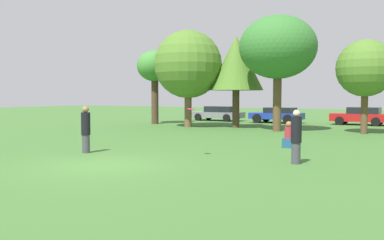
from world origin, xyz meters
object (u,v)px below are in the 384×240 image
(bystander_sitting, at_px, (289,137))
(tree_0, at_px, (155,68))
(frisbee, at_px, (191,109))
(tree_3, at_px, (278,48))
(tree_1, at_px, (188,65))
(tree_2, at_px, (236,63))
(person_catcher, at_px, (296,137))
(parked_car_blue, at_px, (277,114))
(parked_car_red, at_px, (361,116))
(person_thrower, at_px, (86,129))
(tree_4, at_px, (365,69))
(parked_car_grey, at_px, (218,113))

(bystander_sitting, bearing_deg, tree_0, 144.71)
(frisbee, bearing_deg, tree_3, 94.17)
(bystander_sitting, relative_size, tree_1, 0.17)
(tree_2, height_order, tree_3, tree_3)
(tree_0, bearing_deg, person_catcher, -42.14)
(tree_2, relative_size, tree_3, 0.89)
(tree_0, distance_m, parked_car_blue, 10.24)
(parked_car_red, bearing_deg, person_thrower, 74.56)
(tree_0, bearing_deg, frisbee, -50.98)
(person_catcher, bearing_deg, tree_4, -102.40)
(person_catcher, distance_m, bystander_sitting, 4.13)
(bystander_sitting, bearing_deg, person_catcher, -70.12)
(tree_0, xyz_separation_m, parked_car_grey, (2.38, 6.05, -3.59))
(person_catcher, xyz_separation_m, tree_3, (-4.39, 11.38, 4.13))
(tree_1, distance_m, parked_car_red, 13.25)
(bystander_sitting, relative_size, tree_3, 0.16)
(parked_car_grey, xyz_separation_m, parked_car_red, (11.37, 0.42, 0.02))
(frisbee, distance_m, parked_car_red, 20.30)
(person_catcher, xyz_separation_m, parked_car_blue, (-6.84, 18.87, -0.19))
(parked_car_red, bearing_deg, frisbee, 84.44)
(frisbee, distance_m, bystander_sitting, 4.95)
(frisbee, bearing_deg, tree_0, 129.02)
(person_thrower, xyz_separation_m, parked_car_blue, (0.64, 20.27, -0.22))
(frisbee, height_order, parked_car_blue, frisbee)
(tree_4, xyz_separation_m, parked_car_grey, (-12.58, 7.12, -2.98))
(person_catcher, relative_size, tree_0, 0.30)
(tree_1, height_order, parked_car_red, tree_1)
(bystander_sitting, distance_m, parked_car_grey, 18.79)
(tree_1, relative_size, parked_car_grey, 1.46)
(frisbee, bearing_deg, person_thrower, -166.34)
(person_thrower, distance_m, tree_3, 13.77)
(parked_car_grey, bearing_deg, parked_car_blue, 178.21)
(frisbee, xyz_separation_m, bystander_sitting, (2.14, 4.30, -1.22))
(person_thrower, bearing_deg, tree_2, 80.46)
(person_catcher, bearing_deg, person_thrower, 0.00)
(frisbee, distance_m, tree_4, 13.29)
(tree_2, height_order, parked_car_blue, tree_2)
(tree_1, bearing_deg, parked_car_red, 39.23)
(person_thrower, height_order, person_catcher, person_thrower)
(tree_4, relative_size, parked_car_blue, 1.29)
(parked_car_blue, bearing_deg, bystander_sitting, 112.06)
(tree_1, relative_size, tree_3, 0.95)
(tree_0, xyz_separation_m, tree_2, (6.83, -0.33, 0.04))
(person_thrower, xyz_separation_m, bystander_sitting, (6.09, 5.26, -0.44))
(person_thrower, xyz_separation_m, tree_1, (-3.23, 12.98, 3.35))
(tree_3, bearing_deg, tree_2, 156.12)
(tree_1, relative_size, parked_car_blue, 1.61)
(person_thrower, bearing_deg, parked_car_grey, 92.28)
(tree_0, height_order, parked_car_grey, tree_0)
(person_catcher, height_order, tree_3, tree_3)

